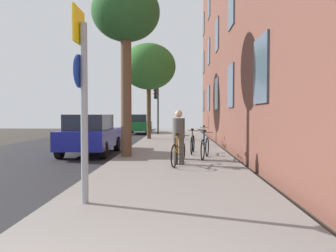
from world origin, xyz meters
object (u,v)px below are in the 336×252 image
(bicycle_3, at_px, (204,138))
(bicycle_0, at_px, (178,152))
(tree_near, at_px, (126,16))
(tree_far, at_px, (149,67))
(sign_post, at_px, (83,93))
(bicycle_2, at_px, (193,144))
(car_0, at_px, (91,134))
(traffic_light, at_px, (157,102))
(bicycle_1, at_px, (205,147))
(pedestrian_0, at_px, (179,134))
(car_1, at_px, (139,124))

(bicycle_3, bearing_deg, bicycle_0, -101.15)
(tree_near, bearing_deg, tree_far, 89.79)
(sign_post, relative_size, bicycle_2, 2.02)
(bicycle_2, bearing_deg, car_0, 174.57)
(traffic_light, relative_size, car_0, 0.85)
(sign_post, distance_m, bicycle_1, 6.51)
(sign_post, height_order, traffic_light, traffic_light)
(tree_far, bearing_deg, bicycle_0, -80.21)
(sign_post, height_order, bicycle_0, sign_post)
(traffic_light, relative_size, bicycle_2, 2.19)
(pedestrian_0, distance_m, car_1, 17.96)
(sign_post, xyz_separation_m, pedestrian_0, (1.63, 4.41, -0.94))
(sign_post, relative_size, tree_far, 0.56)
(traffic_light, bearing_deg, car_0, -98.59)
(tree_near, bearing_deg, bicycle_0, -46.42)
(bicycle_0, distance_m, car_0, 4.87)
(traffic_light, distance_m, bicycle_3, 9.99)
(sign_post, relative_size, bicycle_0, 1.94)
(traffic_light, xyz_separation_m, car_0, (-1.86, -12.34, -1.72))
(sign_post, relative_size, bicycle_1, 2.03)
(bicycle_1, xyz_separation_m, car_0, (-4.46, 1.84, 0.33))
(bicycle_1, bearing_deg, tree_far, 106.66)
(tree_far, distance_m, bicycle_1, 10.47)
(tree_near, height_order, bicycle_1, tree_near)
(tree_near, xyz_separation_m, pedestrian_0, (1.89, -1.90, -4.08))
(traffic_light, relative_size, tree_far, 0.60)
(bicycle_0, xyz_separation_m, bicycle_3, (1.25, 6.34, 0.01))
(traffic_light, bearing_deg, bicycle_1, -79.63)
(pedestrian_0, bearing_deg, bicycle_2, 79.22)
(tree_near, distance_m, bicycle_1, 5.44)
(bicycle_1, height_order, pedestrian_0, pedestrian_0)
(bicycle_1, height_order, bicycle_3, bicycle_1)
(tree_near, relative_size, pedestrian_0, 3.78)
(bicycle_3, relative_size, car_0, 0.42)
(tree_far, relative_size, bicycle_2, 3.63)
(bicycle_1, xyz_separation_m, bicycle_2, (-0.36, 1.45, -0.01))
(bicycle_1, bearing_deg, traffic_light, 100.37)
(bicycle_0, xyz_separation_m, pedestrian_0, (0.01, 0.08, 0.56))
(pedestrian_0, xyz_separation_m, car_1, (-3.30, 17.66, -0.22))
(car_0, bearing_deg, tree_far, 77.08)
(bicycle_3, xyz_separation_m, pedestrian_0, (-1.24, -6.26, 0.56))
(bicycle_1, relative_size, car_1, 0.40)
(car_1, bearing_deg, tree_near, -84.90)
(pedestrian_0, xyz_separation_m, car_0, (-3.55, 3.24, -0.22))
(tree_far, height_order, bicycle_0, tree_far)
(traffic_light, height_order, car_1, traffic_light)
(tree_near, xyz_separation_m, bicycle_0, (1.88, -1.98, -4.65))
(tree_near, bearing_deg, bicycle_3, 54.34)
(bicycle_2, bearing_deg, bicycle_3, 78.42)
(sign_post, bearing_deg, bicycle_3, 74.93)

